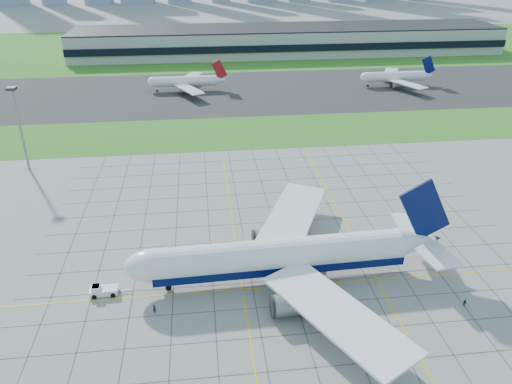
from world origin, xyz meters
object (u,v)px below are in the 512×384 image
Objects in this scene: crew_far at (465,303)px; light_mast at (18,119)px; distant_jet_1 at (186,81)px; airliner at (282,256)px; pushback_tug at (103,290)px; distant_jet_2 at (396,77)px; crew_near at (154,309)px.

light_mast is at bearing -173.12° from crew_far.
distant_jet_1 is at bearing 152.60° from crew_far.
airliner is (68.25, -64.56, -10.42)m from light_mast.
light_mast is at bearing 114.22° from pushback_tug.
light_mast is 0.60× the size of distant_jet_2.
crew_far is at bearing -22.59° from airliner.
crew_far is (33.66, -12.65, -4.97)m from airliner.
distant_jet_1 reaches higher than pushback_tug.
crew_far is 0.04× the size of distant_jet_1.
distant_jet_1 is at bearing 50.65° from crew_near.
light_mast is 74.34m from pushback_tug.
distant_jet_2 is (105.15, 153.73, 3.57)m from crew_near.
pushback_tug is at bearing -128.24° from distant_jet_2.
airliner is 1.59× the size of distant_jet_2.
crew_near is 0.04× the size of distant_jet_1.
airliner is 150.29m from distant_jet_1.
light_mast is 169.31m from distant_jet_2.
distant_jet_1 is (-20.63, 148.87, -1.27)m from airliner.
light_mast reaches higher than crew_far.
light_mast is 85.22m from crew_near.
distant_jet_1 is (4.88, 156.44, 3.57)m from crew_near.
pushback_tug is 70.78m from crew_far.
airliner is 36.43m from pushback_tug.
distant_jet_2 is (45.98, 158.80, 3.70)m from crew_far.
distant_jet_2 is at bearing 117.88° from crew_far.
light_mast is 94.52m from airliner.
pushback_tug is at bearing 109.60° from crew_near.
light_mast is 128.78m from crew_far.
distant_jet_2 is at bearing 18.06° from crew_near.
light_mast is at bearing 134.60° from airliner.
distant_jet_2 is at bearing -1.55° from distant_jet_1.
airliner reaches higher than pushback_tug.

